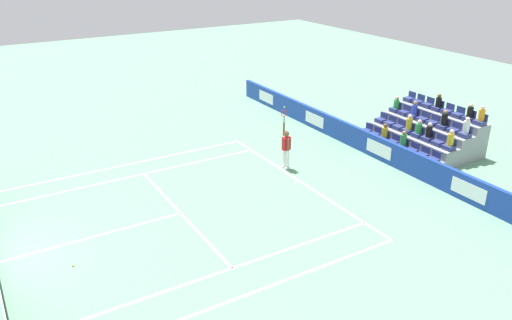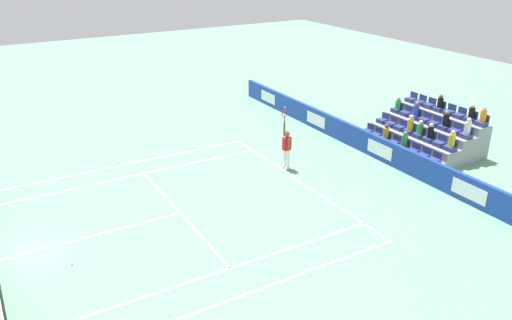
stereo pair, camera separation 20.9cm
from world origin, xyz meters
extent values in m
cube|color=white|center=(0.00, -11.89, 0.00)|extent=(10.97, 0.10, 0.01)
cube|color=white|center=(0.00, -6.40, 0.00)|extent=(8.23, 0.10, 0.01)
cube|color=white|center=(0.00, -3.20, 0.00)|extent=(0.10, 6.40, 0.01)
cube|color=white|center=(4.12, -5.95, 0.00)|extent=(0.10, 11.89, 0.01)
cube|color=white|center=(-4.12, -5.95, 0.00)|extent=(0.10, 11.89, 0.01)
cube|color=white|center=(5.49, -5.95, 0.00)|extent=(0.10, 11.89, 0.01)
cube|color=white|center=(-5.49, -5.95, 0.00)|extent=(0.10, 11.89, 0.01)
cube|color=white|center=(0.00, -11.79, 0.00)|extent=(0.10, 0.20, 0.01)
cube|color=#193899|center=(0.00, -16.49, 0.55)|extent=(24.89, 0.20, 1.09)
cube|color=white|center=(-4.98, -16.38, 0.55)|extent=(1.59, 0.01, 0.61)
cube|color=white|center=(0.00, -16.38, 0.55)|extent=(1.59, 0.01, 0.61)
cube|color=white|center=(4.98, -16.38, 0.55)|extent=(1.59, 0.01, 0.61)
cube|color=white|center=(9.96, -16.38, 0.55)|extent=(1.59, 0.01, 0.61)
cylinder|color=white|center=(1.32, -12.15, 0.45)|extent=(0.16, 0.16, 0.90)
cylinder|color=white|center=(1.56, -12.15, 0.45)|extent=(0.16, 0.16, 0.90)
cube|color=white|center=(1.32, -12.15, 0.04)|extent=(0.12, 0.26, 0.08)
cube|color=white|center=(1.56, -12.15, 0.04)|extent=(0.12, 0.26, 0.08)
cube|color=red|center=(1.44, -12.15, 1.20)|extent=(0.22, 0.36, 0.60)
sphere|color=brown|center=(1.44, -12.15, 1.66)|extent=(0.24, 0.24, 0.24)
cylinder|color=brown|center=(1.66, -12.15, 1.81)|extent=(0.09, 0.09, 0.62)
cylinder|color=brown|center=(1.22, -12.10, 1.22)|extent=(0.09, 0.09, 0.56)
cylinder|color=black|center=(1.66, -12.15, 2.26)|extent=(0.04, 0.04, 0.28)
torus|color=red|center=(1.66, -12.15, 2.54)|extent=(0.03, 0.31, 0.31)
sphere|color=#D1E533|center=(1.66, -12.15, 2.82)|extent=(0.07, 0.07, 0.07)
cube|color=gray|center=(0.00, -17.57, 0.21)|extent=(4.96, 0.95, 0.42)
cube|color=navy|center=(-2.17, -17.57, 0.52)|extent=(0.48, 0.44, 0.20)
cube|color=navy|center=(-2.17, -17.77, 0.77)|extent=(0.48, 0.04, 0.30)
cube|color=navy|center=(-1.55, -17.57, 0.52)|extent=(0.48, 0.44, 0.20)
cube|color=navy|center=(-1.55, -17.77, 0.77)|extent=(0.48, 0.04, 0.30)
cube|color=navy|center=(-0.93, -17.57, 0.52)|extent=(0.48, 0.44, 0.20)
cube|color=navy|center=(-0.93, -17.77, 0.77)|extent=(0.48, 0.04, 0.30)
cube|color=navy|center=(-0.31, -17.57, 0.52)|extent=(0.48, 0.44, 0.20)
cube|color=navy|center=(-0.31, -17.77, 0.77)|extent=(0.48, 0.04, 0.30)
cube|color=navy|center=(0.31, -17.57, 0.52)|extent=(0.48, 0.44, 0.20)
cube|color=navy|center=(0.31, -17.77, 0.77)|extent=(0.48, 0.04, 0.30)
cube|color=navy|center=(0.93, -17.57, 0.52)|extent=(0.48, 0.44, 0.20)
cube|color=navy|center=(0.93, -17.77, 0.77)|extent=(0.48, 0.04, 0.30)
cube|color=navy|center=(1.55, -17.57, 0.52)|extent=(0.48, 0.44, 0.20)
cube|color=navy|center=(1.55, -17.77, 0.77)|extent=(0.48, 0.04, 0.30)
cube|color=navy|center=(2.17, -17.57, 0.52)|extent=(0.48, 0.44, 0.20)
cube|color=navy|center=(2.17, -17.77, 0.77)|extent=(0.48, 0.04, 0.30)
cube|color=gray|center=(0.00, -18.52, 0.42)|extent=(4.96, 0.95, 0.84)
cube|color=navy|center=(-2.17, -18.52, 0.94)|extent=(0.48, 0.44, 0.20)
cube|color=navy|center=(-2.17, -18.72, 1.19)|extent=(0.48, 0.04, 0.30)
cube|color=navy|center=(-1.55, -18.52, 0.94)|extent=(0.48, 0.44, 0.20)
cube|color=navy|center=(-1.55, -18.72, 1.19)|extent=(0.48, 0.04, 0.30)
cube|color=navy|center=(-0.93, -18.52, 0.94)|extent=(0.48, 0.44, 0.20)
cube|color=navy|center=(-0.93, -18.72, 1.19)|extent=(0.48, 0.04, 0.30)
cube|color=navy|center=(-0.31, -18.52, 0.94)|extent=(0.48, 0.44, 0.20)
cube|color=navy|center=(-0.31, -18.72, 1.19)|extent=(0.48, 0.04, 0.30)
cube|color=navy|center=(0.31, -18.52, 0.94)|extent=(0.48, 0.44, 0.20)
cube|color=navy|center=(0.31, -18.72, 1.19)|extent=(0.48, 0.04, 0.30)
cube|color=navy|center=(0.93, -18.52, 0.94)|extent=(0.48, 0.44, 0.20)
cube|color=navy|center=(0.93, -18.72, 1.19)|extent=(0.48, 0.04, 0.30)
cube|color=navy|center=(1.55, -18.52, 0.94)|extent=(0.48, 0.44, 0.20)
cube|color=navy|center=(1.55, -18.72, 1.19)|extent=(0.48, 0.04, 0.30)
cube|color=navy|center=(2.17, -18.52, 0.94)|extent=(0.48, 0.44, 0.20)
cube|color=navy|center=(2.17, -18.72, 1.19)|extent=(0.48, 0.04, 0.30)
cube|color=gray|center=(0.00, -19.47, 0.63)|extent=(4.96, 0.95, 1.26)
cube|color=navy|center=(-2.17, -19.47, 1.36)|extent=(0.48, 0.44, 0.20)
cube|color=navy|center=(-2.17, -19.67, 1.61)|extent=(0.48, 0.04, 0.30)
cube|color=navy|center=(-1.55, -19.47, 1.36)|extent=(0.48, 0.44, 0.20)
cube|color=navy|center=(-1.55, -19.67, 1.61)|extent=(0.48, 0.04, 0.30)
cube|color=navy|center=(-0.93, -19.47, 1.36)|extent=(0.48, 0.44, 0.20)
cube|color=navy|center=(-0.93, -19.67, 1.61)|extent=(0.48, 0.04, 0.30)
cube|color=navy|center=(-0.31, -19.47, 1.36)|extent=(0.48, 0.44, 0.20)
cube|color=navy|center=(-0.31, -19.67, 1.61)|extent=(0.48, 0.04, 0.30)
cube|color=navy|center=(0.31, -19.47, 1.36)|extent=(0.48, 0.44, 0.20)
cube|color=navy|center=(0.31, -19.67, 1.61)|extent=(0.48, 0.04, 0.30)
cube|color=navy|center=(0.93, -19.47, 1.36)|extent=(0.48, 0.44, 0.20)
cube|color=navy|center=(0.93, -19.67, 1.61)|extent=(0.48, 0.04, 0.30)
cube|color=navy|center=(1.55, -19.47, 1.36)|extent=(0.48, 0.44, 0.20)
cube|color=navy|center=(1.55, -19.67, 1.61)|extent=(0.48, 0.04, 0.30)
cube|color=navy|center=(2.17, -19.47, 1.36)|extent=(0.48, 0.44, 0.20)
cube|color=navy|center=(2.17, -19.67, 1.61)|extent=(0.48, 0.04, 0.30)
cube|color=gray|center=(0.00, -20.42, 0.84)|extent=(4.96, 0.95, 1.68)
cube|color=navy|center=(-2.17, -20.42, 1.78)|extent=(0.48, 0.44, 0.20)
cube|color=navy|center=(-2.17, -20.62, 2.03)|extent=(0.48, 0.04, 0.30)
cube|color=navy|center=(-1.55, -20.42, 1.78)|extent=(0.48, 0.44, 0.20)
cube|color=navy|center=(-1.55, -20.62, 2.03)|extent=(0.48, 0.04, 0.30)
cube|color=navy|center=(-0.93, -20.42, 1.78)|extent=(0.48, 0.44, 0.20)
cube|color=navy|center=(-0.93, -20.62, 2.03)|extent=(0.48, 0.04, 0.30)
cube|color=navy|center=(-0.31, -20.42, 1.78)|extent=(0.48, 0.44, 0.20)
cube|color=navy|center=(-0.31, -20.62, 2.03)|extent=(0.48, 0.04, 0.30)
cube|color=navy|center=(0.31, -20.42, 1.78)|extent=(0.48, 0.44, 0.20)
cube|color=navy|center=(0.31, -20.62, 2.03)|extent=(0.48, 0.04, 0.30)
cube|color=navy|center=(0.93, -20.42, 1.78)|extent=(0.48, 0.44, 0.20)
cube|color=navy|center=(0.93, -20.62, 2.03)|extent=(0.48, 0.04, 0.30)
cube|color=navy|center=(1.55, -20.42, 1.78)|extent=(0.48, 0.44, 0.20)
cube|color=navy|center=(1.55, -20.62, 2.03)|extent=(0.48, 0.04, 0.30)
cube|color=navy|center=(2.17, -20.42, 1.78)|extent=(0.48, 0.44, 0.20)
cube|color=navy|center=(2.17, -20.62, 2.03)|extent=(0.48, 0.04, 0.30)
cylinder|color=yellow|center=(0.93, -17.62, 0.86)|extent=(0.28, 0.28, 0.49)
sphere|color=brown|center=(0.93, -17.62, 1.21)|extent=(0.20, 0.20, 0.20)
cylinder|color=yellow|center=(-2.17, -18.57, 1.31)|extent=(0.28, 0.28, 0.54)
sphere|color=beige|center=(-2.17, -18.57, 1.68)|extent=(0.20, 0.20, 0.20)
cylinder|color=white|center=(-2.17, -19.52, 1.73)|extent=(0.28, 0.28, 0.55)
sphere|color=beige|center=(-2.17, -19.52, 2.11)|extent=(0.20, 0.20, 0.20)
cylinder|color=black|center=(-0.93, -19.52, 1.73)|extent=(0.28, 0.28, 0.55)
sphere|color=#9E7251|center=(-0.93, -19.52, 2.11)|extent=(0.20, 0.20, 0.20)
cylinder|color=orange|center=(-2.17, -20.47, 2.14)|extent=(0.28, 0.28, 0.52)
sphere|color=beige|center=(-2.17, -20.47, 2.50)|extent=(0.20, 0.20, 0.20)
cylinder|color=black|center=(-0.93, -18.57, 1.29)|extent=(0.28, 0.28, 0.50)
sphere|color=beige|center=(-0.93, -18.57, 1.64)|extent=(0.20, 0.20, 0.20)
cylinder|color=green|center=(2.17, -19.52, 1.68)|extent=(0.28, 0.28, 0.43)
sphere|color=#D3A884|center=(2.17, -19.52, 1.99)|extent=(0.20, 0.20, 0.20)
cylinder|color=green|center=(-0.31, -18.57, 1.27)|extent=(0.28, 0.28, 0.47)
sphere|color=beige|center=(-0.31, -18.57, 1.61)|extent=(0.20, 0.20, 0.20)
cylinder|color=black|center=(-1.55, -20.47, 2.11)|extent=(0.28, 0.28, 0.47)
sphere|color=beige|center=(-1.55, -20.47, 2.45)|extent=(0.20, 0.20, 0.20)
cylinder|color=yellow|center=(0.31, -18.57, 1.31)|extent=(0.28, 0.28, 0.54)
sphere|color=beige|center=(0.31, -18.57, 1.68)|extent=(0.20, 0.20, 0.20)
cylinder|color=green|center=(-0.31, -17.62, 0.87)|extent=(0.28, 0.28, 0.50)
sphere|color=#9E7251|center=(-0.31, -17.62, 1.22)|extent=(0.20, 0.20, 0.20)
cylinder|color=black|center=(0.31, -20.47, 2.11)|extent=(0.28, 0.28, 0.46)
sphere|color=brown|center=(0.31, -20.47, 2.44)|extent=(0.20, 0.20, 0.20)
cylinder|color=blue|center=(0.93, -19.52, 1.70)|extent=(0.28, 0.28, 0.49)
sphere|color=#9E7251|center=(0.93, -19.52, 2.05)|extent=(0.20, 0.20, 0.20)
sphere|color=#D1E533|center=(-1.45, -2.12, 0.03)|extent=(0.07, 0.07, 0.07)
camera|label=1|loc=(-15.99, -0.20, 9.48)|focal=35.79mm
camera|label=2|loc=(-16.09, -0.38, 9.48)|focal=35.79mm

